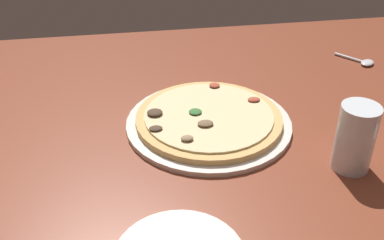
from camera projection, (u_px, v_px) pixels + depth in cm
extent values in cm
cube|color=brown|center=(175.00, 150.00, 88.42)|extent=(150.00, 110.00, 4.00)
cylinder|color=silver|center=(209.00, 123.00, 91.67)|extent=(32.09, 32.09, 1.00)
cylinder|color=tan|center=(209.00, 119.00, 91.08)|extent=(28.36, 28.36, 1.20)
cylinder|color=beige|center=(209.00, 115.00, 90.65)|extent=(24.93, 24.93, 0.40)
ellipsoid|color=brown|center=(205.00, 123.00, 87.15)|extent=(2.97, 2.34, 0.70)
ellipsoid|color=#4C3828|center=(156.00, 128.00, 85.90)|extent=(2.49, 1.91, 0.53)
ellipsoid|color=#387033|center=(195.00, 112.00, 90.83)|extent=(2.52, 2.45, 0.54)
ellipsoid|color=#4C3828|center=(155.00, 112.00, 90.32)|extent=(2.99, 2.77, 0.80)
ellipsoid|color=#AD4733|center=(254.00, 99.00, 94.80)|extent=(2.52, 1.82, 0.56)
ellipsoid|color=#937556|center=(187.00, 138.00, 83.02)|extent=(2.27, 1.79, 0.74)
ellipsoid|color=#AD4733|center=(214.00, 85.00, 99.86)|extent=(2.25, 2.15, 0.62)
cylinder|color=silver|center=(355.00, 138.00, 77.90)|extent=(6.49, 6.49, 11.91)
cylinder|color=silver|center=(353.00, 146.00, 78.82)|extent=(5.97, 5.97, 8.48)
ellipsoid|color=silver|center=(367.00, 63.00, 114.68)|extent=(4.87, 4.70, 1.00)
cylinder|color=silver|center=(351.00, 58.00, 117.16)|extent=(5.95, 7.10, 0.70)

